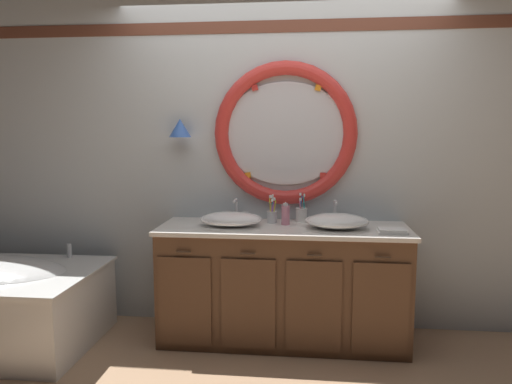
{
  "coord_description": "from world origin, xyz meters",
  "views": [
    {
      "loc": [
        0.21,
        -3.18,
        1.54
      ],
      "look_at": [
        -0.16,
        0.25,
        1.1
      ],
      "focal_mm": 33.74,
      "sensor_mm": 36.0,
      "label": 1
    }
  ],
  "objects_px": {
    "toothbrush_holder_left": "(272,215)",
    "folded_hand_towel": "(392,231)",
    "toothbrush_holder_right": "(301,214)",
    "soap_dispenser": "(286,215)",
    "sink_basin_left": "(231,219)",
    "sink_basin_right": "(337,221)"
  },
  "relations": [
    {
      "from": "sink_basin_right",
      "to": "folded_hand_towel",
      "type": "distance_m",
      "value": 0.39
    },
    {
      "from": "toothbrush_holder_left",
      "to": "folded_hand_towel",
      "type": "bearing_deg",
      "value": -18.36
    },
    {
      "from": "toothbrush_holder_left",
      "to": "folded_hand_towel",
      "type": "xyz_separation_m",
      "value": [
        0.84,
        -0.28,
        -0.04
      ]
    },
    {
      "from": "sink_basin_right",
      "to": "toothbrush_holder_left",
      "type": "relative_size",
      "value": 2.09
    },
    {
      "from": "sink_basin_right",
      "to": "toothbrush_holder_right",
      "type": "bearing_deg",
      "value": 138.21
    },
    {
      "from": "sink_basin_left",
      "to": "folded_hand_towel",
      "type": "distance_m",
      "value": 1.13
    },
    {
      "from": "soap_dispenser",
      "to": "folded_hand_towel",
      "type": "height_order",
      "value": "soap_dispenser"
    },
    {
      "from": "folded_hand_towel",
      "to": "sink_basin_left",
      "type": "bearing_deg",
      "value": 173.79
    },
    {
      "from": "folded_hand_towel",
      "to": "toothbrush_holder_left",
      "type": "bearing_deg",
      "value": 161.64
    },
    {
      "from": "sink_basin_left",
      "to": "toothbrush_holder_right",
      "type": "xyz_separation_m",
      "value": [
        0.51,
        0.23,
        0.01
      ]
    },
    {
      "from": "toothbrush_holder_left",
      "to": "toothbrush_holder_right",
      "type": "xyz_separation_m",
      "value": [
        0.22,
        0.07,
        0.0
      ]
    },
    {
      "from": "sink_basin_left",
      "to": "toothbrush_holder_left",
      "type": "relative_size",
      "value": 2.1
    },
    {
      "from": "sink_basin_left",
      "to": "folded_hand_towel",
      "type": "height_order",
      "value": "sink_basin_left"
    },
    {
      "from": "sink_basin_left",
      "to": "sink_basin_right",
      "type": "distance_m",
      "value": 0.76
    },
    {
      "from": "toothbrush_holder_right",
      "to": "folded_hand_towel",
      "type": "distance_m",
      "value": 0.71
    },
    {
      "from": "toothbrush_holder_right",
      "to": "soap_dispenser",
      "type": "xyz_separation_m",
      "value": [
        -0.12,
        -0.13,
        0.01
      ]
    },
    {
      "from": "sink_basin_left",
      "to": "toothbrush_holder_left",
      "type": "height_order",
      "value": "toothbrush_holder_left"
    },
    {
      "from": "toothbrush_holder_left",
      "to": "toothbrush_holder_right",
      "type": "distance_m",
      "value": 0.23
    },
    {
      "from": "sink_basin_right",
      "to": "folded_hand_towel",
      "type": "height_order",
      "value": "sink_basin_right"
    },
    {
      "from": "sink_basin_left",
      "to": "soap_dispenser",
      "type": "xyz_separation_m",
      "value": [
        0.39,
        0.1,
        0.02
      ]
    },
    {
      "from": "sink_basin_left",
      "to": "toothbrush_holder_right",
      "type": "relative_size",
      "value": 2.02
    },
    {
      "from": "sink_basin_right",
      "to": "toothbrush_holder_right",
      "type": "relative_size",
      "value": 2.01
    }
  ]
}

